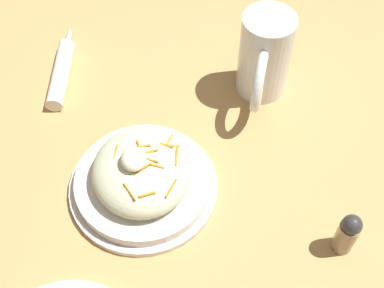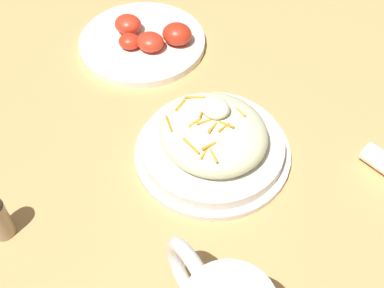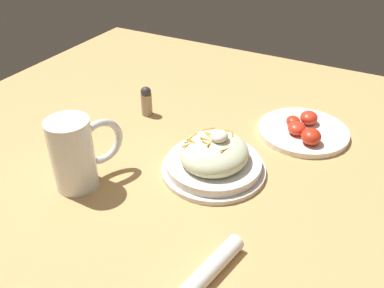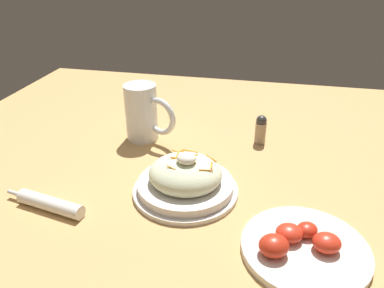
# 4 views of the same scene
# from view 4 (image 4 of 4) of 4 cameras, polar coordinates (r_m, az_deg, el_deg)

# --- Properties ---
(ground_plane) EXTENTS (1.43, 1.43, 0.00)m
(ground_plane) POSITION_cam_4_polar(r_m,az_deg,el_deg) (0.86, -1.41, -4.93)
(ground_plane) COLOR tan
(salad_plate) EXTENTS (0.22, 0.22, 0.10)m
(salad_plate) POSITION_cam_4_polar(r_m,az_deg,el_deg) (0.79, -1.01, -5.46)
(salad_plate) COLOR silver
(salad_plate) RESTS_ON ground_plane
(beer_mug) EXTENTS (0.15, 0.09, 0.15)m
(beer_mug) POSITION_cam_4_polar(r_m,az_deg,el_deg) (1.00, -7.51, 4.43)
(beer_mug) COLOR white
(beer_mug) RESTS_ON ground_plane
(napkin_roll) EXTENTS (0.18, 0.06, 0.03)m
(napkin_roll) POSITION_cam_4_polar(r_m,az_deg,el_deg) (0.80, -20.92, -8.53)
(napkin_roll) COLOR white
(napkin_roll) RESTS_ON ground_plane
(tomato_plate) EXTENTS (0.22, 0.22, 0.05)m
(tomato_plate) POSITION_cam_4_polar(r_m,az_deg,el_deg) (0.69, 16.55, -14.78)
(tomato_plate) COLOR white
(tomato_plate) RESTS_ON ground_plane
(salt_shaker) EXTENTS (0.03, 0.03, 0.08)m
(salt_shaker) POSITION_cam_4_polar(r_m,az_deg,el_deg) (1.00, 10.45, 2.23)
(salt_shaker) COLOR gray
(salt_shaker) RESTS_ON ground_plane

